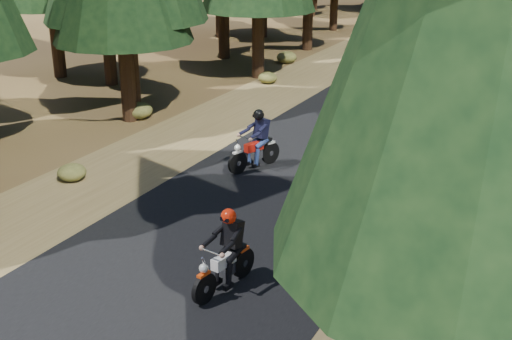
{
  "coord_description": "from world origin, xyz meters",
  "views": [
    {
      "loc": [
        6.21,
        -10.42,
        6.34
      ],
      "look_at": [
        0.0,
        1.5,
        1.1
      ],
      "focal_mm": 45.0,
      "sensor_mm": 36.0,
      "label": 1
    }
  ],
  "objects": [
    {
      "name": "ground",
      "position": [
        0.0,
        0.0,
        0.0
      ],
      "size": [
        120.0,
        120.0,
        0.0
      ],
      "primitive_type": "plane",
      "color": "#432D18",
      "rests_on": "ground"
    },
    {
      "name": "road",
      "position": [
        0.0,
        5.0,
        0.01
      ],
      "size": [
        6.0,
        100.0,
        0.01
      ],
      "primitive_type": "cube",
      "color": "black",
      "rests_on": "ground"
    },
    {
      "name": "shoulder_l",
      "position": [
        -4.6,
        5.0,
        0.0
      ],
      "size": [
        3.2,
        100.0,
        0.01
      ],
      "primitive_type": "cube",
      "color": "brown",
      "rests_on": "ground"
    },
    {
      "name": "shoulder_r",
      "position": [
        4.6,
        5.0,
        0.0
      ],
      "size": [
        3.2,
        100.0,
        0.01
      ],
      "primitive_type": "cube",
      "color": "brown",
      "rests_on": "ground"
    },
    {
      "name": "understory_shrubs",
      "position": [
        0.62,
        9.18,
        0.27
      ],
      "size": [
        14.7,
        27.68,
        0.69
      ],
      "color": "#474C1E",
      "rests_on": "ground"
    },
    {
      "name": "rider_lead",
      "position": [
        0.99,
        -1.64,
        0.53
      ],
      "size": [
        0.78,
        1.81,
        1.56
      ],
      "rotation": [
        0.0,
        0.0,
        2.99
      ],
      "color": "silver",
      "rests_on": "road"
    },
    {
      "name": "rider_follow",
      "position": [
        -1.39,
        4.07,
        0.55
      ],
      "size": [
        1.16,
        1.92,
        1.64
      ],
      "rotation": [
        0.0,
        0.0,
        2.79
      ],
      "color": "#A0130A",
      "rests_on": "road"
    }
  ]
}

